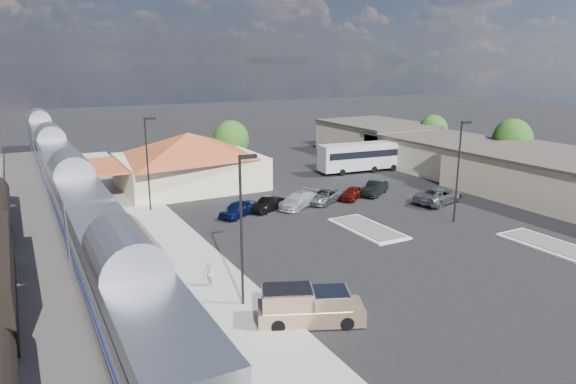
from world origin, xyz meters
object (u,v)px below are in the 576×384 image
pickup_truck (311,307)px  coach_bus (362,155)px  station_depot (189,160)px  suv (439,195)px

pickup_truck → coach_bus: bearing=-16.6°
station_depot → suv: station_depot is taller
station_depot → pickup_truck: station_depot is taller
station_depot → suv: bearing=-43.0°
pickup_truck → station_depot: bearing=16.9°
station_depot → coach_bus: (22.15, -2.57, -0.98)m
station_depot → coach_bus: size_ratio=1.55×
coach_bus → station_depot: bearing=88.6°
station_depot → pickup_truck: 33.81m
suv → coach_bus: bearing=-22.7°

